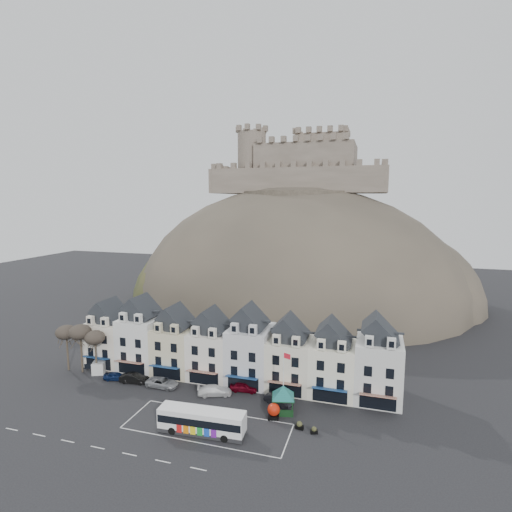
{
  "coord_description": "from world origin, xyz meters",
  "views": [
    {
      "loc": [
        22.69,
        -44.5,
        30.14
      ],
      "look_at": [
        1.89,
        24.0,
        20.0
      ],
      "focal_mm": 28.0,
      "sensor_mm": 36.0,
      "label": 1
    }
  ],
  "objects_px": {
    "bus_shelter": "(283,392)",
    "red_buoy": "(274,411)",
    "white_van": "(101,365)",
    "car_black": "(134,378)",
    "car_maroon": "(244,387)",
    "car_navy": "(116,376)",
    "flagpole": "(284,376)",
    "bus": "(202,420)",
    "car_white": "(215,390)",
    "car_charcoal": "(278,400)",
    "car_silver": "(162,383)"
  },
  "relations": [
    {
      "from": "bus",
      "to": "car_silver",
      "type": "xyz_separation_m",
      "value": [
        -11.55,
        9.92,
        -1.05
      ]
    },
    {
      "from": "car_maroon",
      "to": "bus_shelter",
      "type": "bearing_deg",
      "value": -126.24
    },
    {
      "from": "bus_shelter",
      "to": "car_black",
      "type": "height_order",
      "value": "bus_shelter"
    },
    {
      "from": "bus_shelter",
      "to": "car_navy",
      "type": "xyz_separation_m",
      "value": [
        -29.31,
        1.83,
        -2.42
      ]
    },
    {
      "from": "bus_shelter",
      "to": "flagpole",
      "type": "bearing_deg",
      "value": 85.22
    },
    {
      "from": "bus",
      "to": "car_silver",
      "type": "relative_size",
      "value": 2.2
    },
    {
      "from": "red_buoy",
      "to": "car_silver",
      "type": "relative_size",
      "value": 0.41
    },
    {
      "from": "bus_shelter",
      "to": "car_black",
      "type": "distance_m",
      "value": 25.86
    },
    {
      "from": "car_charcoal",
      "to": "car_maroon",
      "type": "bearing_deg",
      "value": 90.83
    },
    {
      "from": "flagpole",
      "to": "car_charcoal",
      "type": "relative_size",
      "value": 1.95
    },
    {
      "from": "white_van",
      "to": "car_black",
      "type": "bearing_deg",
      "value": -39.71
    },
    {
      "from": "car_maroon",
      "to": "car_black",
      "type": "bearing_deg",
      "value": 91.99
    },
    {
      "from": "car_white",
      "to": "car_navy",
      "type": "bearing_deg",
      "value": 68.52
    },
    {
      "from": "flagpole",
      "to": "bus_shelter",
      "type": "bearing_deg",
      "value": -81.33
    },
    {
      "from": "red_buoy",
      "to": "car_maroon",
      "type": "relative_size",
      "value": 0.49
    },
    {
      "from": "car_navy",
      "to": "car_white",
      "type": "xyz_separation_m",
      "value": [
        17.97,
        0.0,
        0.09
      ]
    },
    {
      "from": "car_silver",
      "to": "car_white",
      "type": "bearing_deg",
      "value": -90.42
    },
    {
      "from": "bus",
      "to": "flagpole",
      "type": "height_order",
      "value": "flagpole"
    },
    {
      "from": "bus_shelter",
      "to": "red_buoy",
      "type": "relative_size",
      "value": 2.82
    },
    {
      "from": "bus",
      "to": "car_navy",
      "type": "bearing_deg",
      "value": 150.79
    },
    {
      "from": "red_buoy",
      "to": "car_silver",
      "type": "height_order",
      "value": "red_buoy"
    },
    {
      "from": "bus",
      "to": "car_black",
      "type": "xyz_separation_m",
      "value": [
        -16.75,
        9.92,
        -1.0
      ]
    },
    {
      "from": "white_van",
      "to": "car_navy",
      "type": "xyz_separation_m",
      "value": [
        4.94,
        -2.5,
        -0.35
      ]
    },
    {
      "from": "bus",
      "to": "car_maroon",
      "type": "relative_size",
      "value": 2.64
    },
    {
      "from": "car_maroon",
      "to": "car_white",
      "type": "bearing_deg",
      "value": 116.4
    },
    {
      "from": "bus_shelter",
      "to": "car_navy",
      "type": "relative_size",
      "value": 1.54
    },
    {
      "from": "car_black",
      "to": "car_white",
      "type": "xyz_separation_m",
      "value": [
        14.36,
        0.0,
        -0.03
      ]
    },
    {
      "from": "car_charcoal",
      "to": "white_van",
      "type": "bearing_deg",
      "value": 108.49
    },
    {
      "from": "bus_shelter",
      "to": "car_charcoal",
      "type": "xyz_separation_m",
      "value": [
        -1.16,
        1.83,
        -2.36
      ]
    },
    {
      "from": "white_van",
      "to": "car_maroon",
      "type": "distance_m",
      "value": 26.89
    },
    {
      "from": "white_van",
      "to": "flagpole",
      "type": "bearing_deg",
      "value": -28.75
    },
    {
      "from": "car_silver",
      "to": "car_maroon",
      "type": "xyz_separation_m",
      "value": [
        13.13,
        2.5,
        0.01
      ]
    },
    {
      "from": "car_white",
      "to": "bus_shelter",
      "type": "bearing_deg",
      "value": -120.65
    },
    {
      "from": "red_buoy",
      "to": "car_white",
      "type": "distance_m",
      "value": 11.11
    },
    {
      "from": "flagpole",
      "to": "car_maroon",
      "type": "relative_size",
      "value": 1.98
    },
    {
      "from": "car_maroon",
      "to": "flagpole",
      "type": "bearing_deg",
      "value": -119.63
    },
    {
      "from": "car_silver",
      "to": "car_white",
      "type": "distance_m",
      "value": 9.16
    },
    {
      "from": "red_buoy",
      "to": "car_silver",
      "type": "xyz_separation_m",
      "value": [
        -19.6,
        3.78,
        -0.37
      ]
    },
    {
      "from": "bus",
      "to": "car_charcoal",
      "type": "xyz_separation_m",
      "value": [
        7.78,
        9.92,
        -1.05
      ]
    },
    {
      "from": "white_van",
      "to": "car_charcoal",
      "type": "height_order",
      "value": "white_van"
    },
    {
      "from": "bus_shelter",
      "to": "red_buoy",
      "type": "height_order",
      "value": "bus_shelter"
    },
    {
      "from": "car_silver",
      "to": "bus",
      "type": "bearing_deg",
      "value": -131.09
    },
    {
      "from": "car_navy",
      "to": "flagpole",
      "type": "bearing_deg",
      "value": -102.97
    },
    {
      "from": "car_navy",
      "to": "car_white",
      "type": "height_order",
      "value": "car_white"
    },
    {
      "from": "flagpole",
      "to": "car_navy",
      "type": "relative_size",
      "value": 2.19
    },
    {
      "from": "car_silver",
      "to": "car_navy",
      "type": "bearing_deg",
      "value": 89.58
    },
    {
      "from": "white_van",
      "to": "car_navy",
      "type": "relative_size",
      "value": 1.23
    },
    {
      "from": "bus_shelter",
      "to": "car_navy",
      "type": "distance_m",
      "value": 29.46
    },
    {
      "from": "car_black",
      "to": "car_charcoal",
      "type": "relative_size",
      "value": 1.07
    },
    {
      "from": "bus",
      "to": "car_white",
      "type": "relative_size",
      "value": 2.2
    }
  ]
}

